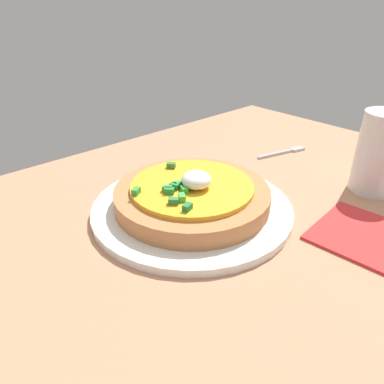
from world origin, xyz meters
TOP-DOWN VIEW (x-y plane):
  - dining_table at (0.00, 0.00)cm, footprint 92.63×66.55cm
  - plate at (5.01, -2.39)cm, footprint 28.39×28.39cm
  - pizza at (5.04, -2.36)cm, footprint 21.83×21.83cm
  - cup_near at (-20.51, 12.09)cm, footprint 7.01×7.01cm
  - fork at (-23.41, -6.11)cm, footprint 10.97×3.82cm
  - napkin at (-7.14, 17.50)cm, footprint 13.12×13.12cm

SIDE VIEW (x-z plane):
  - dining_table at x=0.00cm, z-range 0.00..2.96cm
  - napkin at x=-7.14cm, z-range 2.96..3.36cm
  - fork at x=-23.41cm, z-range 2.96..3.46cm
  - plate at x=5.01cm, z-range 2.96..4.09cm
  - pizza at x=5.04cm, z-range 2.92..8.44cm
  - cup_near at x=-20.51cm, z-range 2.36..14.95cm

